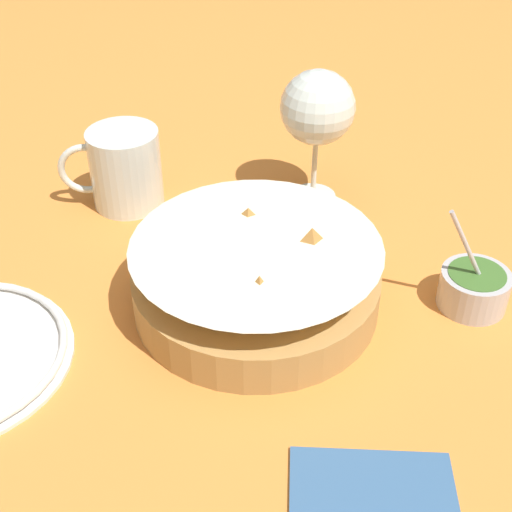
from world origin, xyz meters
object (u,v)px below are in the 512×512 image
object	(u,v)px
food_basket	(256,278)
beer_mug	(125,171)
wine_glass	(318,111)
sauce_cup	(474,287)

from	to	relation	value
food_basket	beer_mug	bearing A→B (deg)	-56.81
wine_glass	beer_mug	size ratio (longest dim) A/B	1.34
sauce_cup	wine_glass	distance (m)	0.29
sauce_cup	beer_mug	size ratio (longest dim) A/B	0.95
wine_glass	beer_mug	xyz separation A→B (m)	(0.25, -0.01, -0.08)
sauce_cup	beer_mug	distance (m)	0.46
wine_glass	sauce_cup	bearing A→B (deg)	119.33
food_basket	wine_glass	bearing A→B (deg)	-115.14
food_basket	sauce_cup	bearing A→B (deg)	173.75
food_basket	sauce_cup	size ratio (longest dim) A/B	2.11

